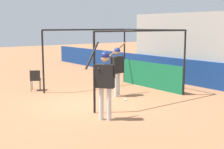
% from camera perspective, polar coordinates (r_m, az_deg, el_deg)
% --- Properties ---
extents(ground_plane, '(60.00, 60.00, 0.00)m').
position_cam_1_polar(ground_plane, '(10.44, -5.05, -5.47)').
color(ground_plane, '#9E6642').
extents(outfield_wall, '(24.00, 0.12, 1.12)m').
position_cam_1_polar(outfield_wall, '(14.05, 14.59, 0.31)').
color(outfield_wall, navy).
rests_on(outfield_wall, ground).
extents(bleacher_section, '(7.60, 4.00, 3.20)m').
position_cam_1_polar(bleacher_section, '(15.61, 19.47, 4.74)').
color(bleacher_section, '#9E9E99').
rests_on(bleacher_section, ground).
extents(batting_cage, '(3.59, 4.10, 2.46)m').
position_cam_1_polar(batting_cage, '(12.54, 4.56, 2.15)').
color(batting_cage, black).
rests_on(batting_cage, ground).
extents(player_batter, '(0.54, 0.95, 1.97)m').
position_cam_1_polar(player_batter, '(11.44, 0.94, 1.45)').
color(player_batter, silver).
rests_on(player_batter, ground).
extents(player_waiting, '(0.66, 0.74, 2.16)m').
position_cam_1_polar(player_waiting, '(8.47, -1.33, -0.70)').
color(player_waiting, silver).
rests_on(player_waiting, ground).
extents(folding_chair, '(0.55, 0.55, 0.84)m').
position_cam_1_polar(folding_chair, '(12.83, -13.84, -0.65)').
color(folding_chair, black).
rests_on(folding_chair, ground).
extents(baseball, '(0.07, 0.07, 0.07)m').
position_cam_1_polar(baseball, '(10.92, 2.47, -4.60)').
color(baseball, white).
rests_on(baseball, ground).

